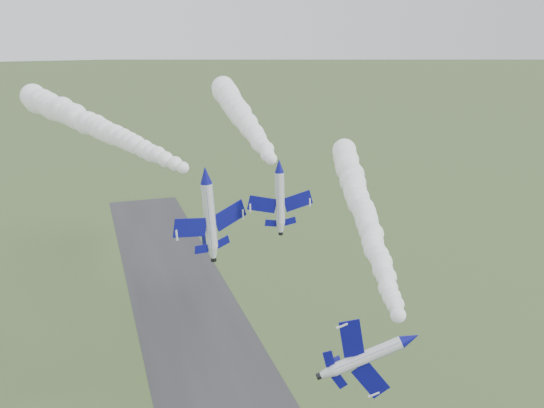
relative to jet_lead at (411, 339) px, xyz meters
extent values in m
cube|color=#2C2C2F|center=(-11.21, 39.51, -31.95)|extent=(24.00, 260.00, 0.04)
cylinder|color=silver|center=(-0.01, 0.10, -0.02)|extent=(3.76, 7.86, 1.81)
cone|color=navy|center=(-1.29, -4.56, -0.02)|extent=(2.27, 2.41, 1.81)
cone|color=silver|center=(1.21, 4.59, -0.02)|extent=(2.18, 2.06, 1.81)
cylinder|color=black|center=(1.45, 5.47, -0.02)|extent=(1.03, 0.77, 0.92)
ellipsoid|color=black|center=(-0.08, -1.92, 0.19)|extent=(1.85, 2.85, 1.20)
cube|color=navy|center=(-1.02, 1.13, 2.42)|extent=(2.34, 2.59, 3.88)
cube|color=navy|center=(1.14, 0.54, -2.57)|extent=(2.34, 2.59, 3.88)
cube|color=navy|center=(0.42, 3.95, 1.31)|extent=(1.06, 1.19, 1.70)
cube|color=navy|center=(1.57, 3.64, -1.35)|extent=(1.06, 1.19, 1.70)
cube|color=navy|center=(1.98, 3.30, 0.47)|extent=(2.19, 1.90, 0.92)
cylinder|color=silver|center=(-15.07, 30.68, 11.40)|extent=(4.89, 9.40, 1.78)
cone|color=navy|center=(-13.04, 25.14, 11.40)|extent=(2.52, 2.91, 1.78)
cone|color=silver|center=(-17.03, 36.01, 11.40)|extent=(2.36, 2.50, 1.78)
cylinder|color=black|center=(-17.41, 37.06, 11.40)|extent=(1.08, 0.94, 0.90)
ellipsoid|color=black|center=(-14.29, 28.41, 12.03)|extent=(2.22, 3.42, 1.19)
cube|color=navy|center=(-18.50, 30.37, 11.00)|extent=(5.73, 4.27, 0.52)
cube|color=navy|center=(-12.24, 32.67, 11.47)|extent=(5.73, 4.27, 0.52)
cube|color=navy|center=(-18.35, 34.46, 11.28)|extent=(2.51, 1.92, 0.27)
cube|color=navy|center=(-15.01, 35.68, 11.53)|extent=(2.51, 1.92, 0.27)
cube|color=navy|center=(-16.69, 34.79, 12.85)|extent=(0.90, 1.78, 2.45)
cylinder|color=silver|center=(-4.30, 30.84, 11.90)|extent=(2.00, 7.63, 1.38)
cone|color=navy|center=(-4.69, 26.09, 11.90)|extent=(1.54, 2.08, 1.38)
cone|color=silver|center=(-3.93, 35.41, 11.90)|extent=(1.51, 1.72, 1.38)
cylinder|color=black|center=(-3.85, 36.30, 11.90)|extent=(0.74, 0.59, 0.70)
ellipsoid|color=black|center=(-4.47, 28.91, 12.41)|extent=(1.13, 2.65, 0.92)
cube|color=navy|center=(-6.92, 31.78, 11.70)|extent=(4.30, 2.49, 0.24)
cube|color=navy|center=(-1.55, 31.34, 11.84)|extent=(4.30, 2.49, 0.24)
cube|color=navy|center=(-5.43, 34.72, 11.86)|extent=(1.87, 1.13, 0.14)
cube|color=navy|center=(-2.56, 34.48, 11.94)|extent=(1.87, 1.13, 0.14)
cube|color=navy|center=(-4.04, 34.39, 13.07)|extent=(0.28, 1.45, 1.98)
camera|label=1|loc=(-31.06, -49.29, 32.03)|focal=40.00mm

